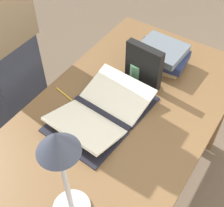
% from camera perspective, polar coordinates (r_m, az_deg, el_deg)
% --- Properties ---
extents(ground_plane, '(12.00, 12.00, 0.00)m').
position_cam_1_polar(ground_plane, '(2.06, 1.16, -15.63)').
color(ground_plane, brown).
extents(reading_desk, '(1.38, 0.78, 0.76)m').
position_cam_1_polar(reading_desk, '(1.50, 1.54, -4.28)').
color(reading_desk, brown).
rests_on(reading_desk, ground_plane).
extents(open_book, '(0.50, 0.35, 0.08)m').
position_cam_1_polar(open_book, '(1.40, -1.87, -1.43)').
color(open_book, black).
rests_on(open_book, reading_desk).
extents(book_stack_tall, '(0.21, 0.28, 0.12)m').
position_cam_1_polar(book_stack_tall, '(1.64, 8.94, 8.68)').
color(book_stack_tall, tan).
rests_on(book_stack_tall, reading_desk).
extents(book_standing_upright, '(0.05, 0.19, 0.22)m').
position_cam_1_polar(book_standing_upright, '(1.49, 5.81, 6.86)').
color(book_standing_upright, black).
rests_on(book_standing_upright, reading_desk).
extents(reading_lamp, '(0.14, 0.14, 0.46)m').
position_cam_1_polar(reading_lamp, '(0.90, -9.32, -10.18)').
color(reading_lamp, '#ADADB2').
rests_on(reading_lamp, reading_desk).
extents(coffee_mug, '(0.08, 0.11, 0.10)m').
position_cam_1_polar(coffee_mug, '(1.55, 4.61, 5.94)').
color(coffee_mug, '#4C7F5B').
rests_on(coffee_mug, reading_desk).
extents(pencil, '(0.04, 0.17, 0.01)m').
position_cam_1_polar(pencil, '(1.50, -8.10, 1.20)').
color(pencil, gold).
rests_on(pencil, reading_desk).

